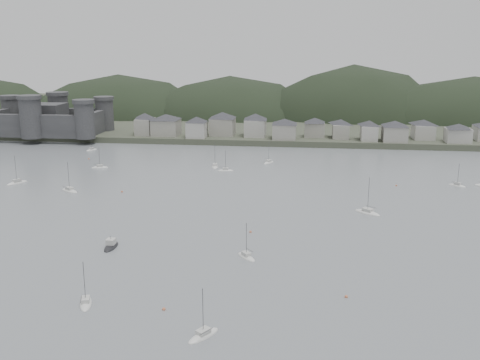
# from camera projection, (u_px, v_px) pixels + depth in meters

# --- Properties ---
(ground) EXTENTS (900.00, 900.00, 0.00)m
(ground) POSITION_uv_depth(u_px,v_px,m) (194.00, 295.00, 112.26)
(ground) COLOR slate
(ground) RESTS_ON ground
(far_shore_land) EXTENTS (900.00, 250.00, 3.00)m
(far_shore_land) POSITION_uv_depth(u_px,v_px,m) (278.00, 114.00, 395.98)
(far_shore_land) COLOR #383D2D
(far_shore_land) RESTS_ON ground
(forested_ridge) EXTENTS (851.55, 103.94, 102.57)m
(forested_ridge) POSITION_uv_depth(u_px,v_px,m) (283.00, 137.00, 373.81)
(forested_ridge) COLOR black
(forested_ridge) RESTS_ON ground
(castle) EXTENTS (66.00, 43.00, 20.00)m
(castle) POSITION_uv_depth(u_px,v_px,m) (46.00, 119.00, 297.50)
(castle) COLOR #343437
(castle) RESTS_ON far_shore_land
(waterfront_town) EXTENTS (451.48, 28.46, 12.92)m
(waterfront_town) POSITION_uv_depth(u_px,v_px,m) (364.00, 128.00, 280.53)
(waterfront_town) COLOR gray
(waterfront_town) RESTS_ON far_shore_land
(sailboat_lead) EXTENTS (8.40, 6.62, 11.30)m
(sailboat_lead) POSITION_uv_depth(u_px,v_px,m) (70.00, 191.00, 191.93)
(sailboat_lead) COLOR silver
(sailboat_lead) RESTS_ON ground
(moored_fleet) EXTENTS (260.05, 177.70, 12.99)m
(moored_fleet) POSITION_uv_depth(u_px,v_px,m) (213.00, 213.00, 166.53)
(moored_fleet) COLOR silver
(moored_fleet) RESTS_ON ground
(motor_launch_far) EXTENTS (2.87, 7.65, 3.82)m
(motor_launch_far) POSITION_uv_depth(u_px,v_px,m) (111.00, 246.00, 138.83)
(motor_launch_far) COLOR black
(motor_launch_far) RESTS_ON ground
(mooring_buoys) EXTENTS (167.13, 136.91, 0.70)m
(mooring_buoys) POSITION_uv_depth(u_px,v_px,m) (261.00, 215.00, 164.39)
(mooring_buoys) COLOR #C86A42
(mooring_buoys) RESTS_ON ground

